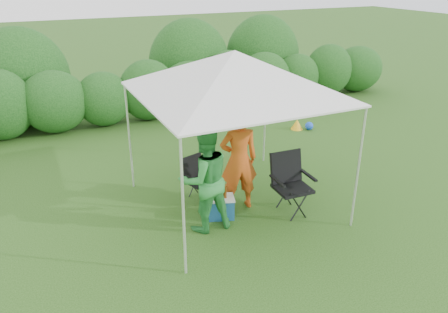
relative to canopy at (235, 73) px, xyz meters
name	(u,v)px	position (x,y,z in m)	size (l,w,h in m)	color
ground	(246,217)	(0.00, -0.50, -2.46)	(70.00, 70.00, 0.00)	#305B1C
hedge	(152,91)	(0.12, 5.50, -1.64)	(16.75, 1.53, 1.80)	#20551A
canopy	(235,73)	(0.00, 0.00, 0.00)	(3.10, 3.10, 2.83)	silver
chair_right	(290,179)	(0.81, -0.60, -1.85)	(0.70, 0.64, 1.09)	black
chair_left	(197,175)	(-0.50, 0.54, -1.99)	(0.61, 0.58, 0.83)	black
man	(239,160)	(0.04, -0.11, -1.52)	(0.69, 0.45, 1.88)	#D75218
woman	(205,179)	(-0.77, -0.51, -1.55)	(0.88, 0.69, 1.82)	green
cooler	(221,207)	(-0.40, -0.31, -2.26)	(0.55, 0.47, 0.39)	#1C5182
bottle	(225,191)	(-0.34, -0.35, -1.94)	(0.07, 0.07, 0.26)	#592D0C
lawn_toy	(300,125)	(3.45, 2.92, -2.33)	(0.55, 0.46, 0.27)	yellow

